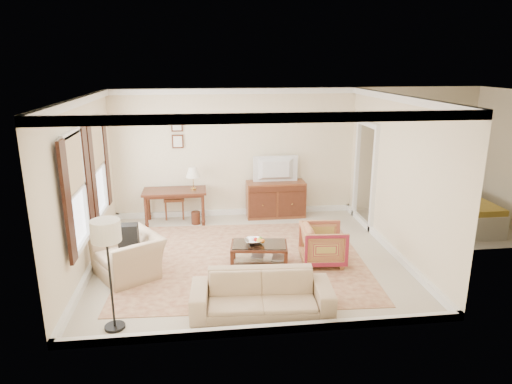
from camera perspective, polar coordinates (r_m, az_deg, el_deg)
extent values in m
cube|color=beige|center=(8.45, -1.11, -8.12)|extent=(5.50, 5.00, 0.01)
cube|color=white|center=(7.74, -1.22, 11.89)|extent=(5.50, 5.00, 0.01)
cube|color=#F4E7C7|center=(10.40, -2.59, 4.88)|extent=(5.50, 0.01, 2.90)
cube|color=#F4E7C7|center=(5.61, 1.49, -4.96)|extent=(5.50, 0.01, 2.90)
cube|color=#F4E7C7|center=(8.17, -20.72, 0.74)|extent=(0.01, 5.00, 2.90)
cube|color=#F4E7C7|center=(8.69, 17.20, 1.93)|extent=(0.01, 5.00, 2.90)
cube|color=beige|center=(10.73, 21.44, -3.93)|extent=(3.00, 2.70, 0.01)
cube|color=#F4E7C7|center=(11.16, 29.01, 3.64)|extent=(0.01, 2.70, 2.90)
cube|color=brown|center=(8.33, -1.51, -8.46)|extent=(4.43, 3.86, 0.01)
cube|color=#4A2215|center=(10.13, -10.15, 0.11)|extent=(1.37, 0.69, 0.05)
cylinder|color=#4A2215|center=(10.04, -13.57, -2.48)|extent=(0.07, 0.07, 0.70)
cylinder|color=#4A2215|center=(9.97, -6.63, -2.26)|extent=(0.07, 0.07, 0.70)
cylinder|color=#4A2215|center=(10.54, -13.27, -1.57)|extent=(0.07, 0.07, 0.70)
cylinder|color=#4A2215|center=(10.47, -6.67, -1.36)|extent=(0.07, 0.07, 0.70)
cube|color=brown|center=(10.48, 2.46, -0.90)|extent=(1.33, 0.51, 0.82)
imported|color=black|center=(10.24, 2.54, 3.86)|extent=(0.97, 0.56, 0.13)
cube|color=#4A2215|center=(7.97, 0.39, -6.74)|extent=(1.04, 0.69, 0.04)
cube|color=silver|center=(7.96, 0.39, -6.51)|extent=(0.97, 0.63, 0.01)
cube|color=silver|center=(8.07, 0.38, -8.28)|extent=(0.95, 0.60, 0.02)
cube|color=#4A2215|center=(7.83, -3.00, -8.69)|extent=(0.07, 0.07, 0.37)
cube|color=#4A2215|center=(7.83, 3.76, -8.72)|extent=(0.07, 0.07, 0.37)
cube|color=#4A2215|center=(8.30, -2.79, -7.22)|extent=(0.07, 0.07, 0.37)
cube|color=#4A2215|center=(8.29, 3.57, -7.25)|extent=(0.07, 0.07, 0.37)
imported|color=silver|center=(7.95, -0.33, -6.09)|extent=(0.42, 0.42, 0.10)
imported|color=brown|center=(8.14, -0.53, -7.84)|extent=(0.28, 0.12, 0.38)
imported|color=brown|center=(8.06, 2.06, -8.13)|extent=(0.27, 0.11, 0.38)
imported|color=maroon|center=(8.16, 8.41, -6.27)|extent=(0.76, 0.80, 0.77)
imported|color=tan|center=(7.91, -15.73, -6.81)|extent=(1.16, 1.28, 0.94)
cube|color=black|center=(7.84, -15.68, -5.06)|extent=(0.36, 0.39, 0.40)
imported|color=tan|center=(6.56, 0.71, -11.87)|extent=(2.03, 0.71, 0.78)
cylinder|color=black|center=(6.67, -17.22, -15.79)|extent=(0.27, 0.27, 0.04)
cylinder|color=black|center=(6.36, -17.70, -10.86)|extent=(0.03, 0.03, 1.29)
cylinder|color=silver|center=(6.08, -18.28, -4.63)|extent=(0.38, 0.38, 0.28)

